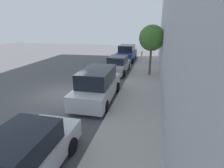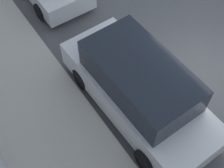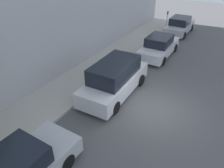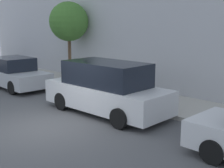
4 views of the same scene
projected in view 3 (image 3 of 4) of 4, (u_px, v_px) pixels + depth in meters
The scene contains 6 objects.
ground_plane at pixel (153, 109), 11.01m from camera, with size 60.00×60.00×0.00m, color #515154.
sidewalk at pixel (77, 82), 13.07m from camera, with size 2.66×32.00×0.15m.
parked_sedan_nearest at pixel (180, 26), 20.83m from camera, with size 1.92×4.51×1.54m.
parked_sedan_second at pixel (159, 47), 16.25m from camera, with size 1.92×4.51×1.54m.
parked_minivan_third at pixel (115, 79), 11.74m from camera, with size 2.03×4.95×1.90m.
parking_meter_near at pixel (167, 17), 22.23m from camera, with size 0.11×0.15×1.53m.
Camera 3 is at (-2.66, 8.61, 6.78)m, focal length 35.00 mm.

